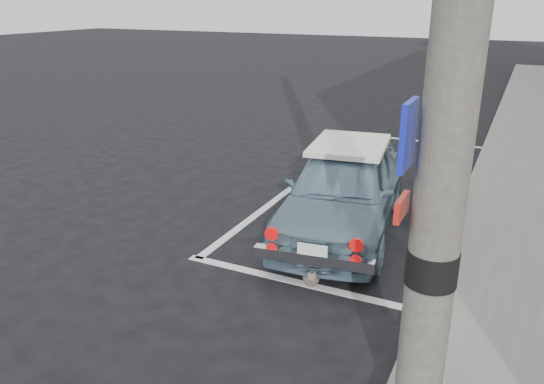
% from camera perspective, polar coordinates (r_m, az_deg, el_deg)
% --- Properties ---
extents(ground, '(80.00, 80.00, 0.00)m').
position_cam_1_polar(ground, '(6.65, 0.98, -6.98)').
color(ground, black).
rests_on(ground, ground).
extents(pline_rear, '(3.00, 0.12, 0.01)m').
position_cam_1_polar(pline_rear, '(6.07, 3.32, -9.81)').
color(pline_rear, silver).
rests_on(pline_rear, ground).
extents(pline_front, '(3.00, 0.12, 0.01)m').
position_cam_1_polar(pline_front, '(12.41, 15.86, 5.27)').
color(pline_front, silver).
rests_on(pline_front, ground).
extents(pline_side, '(0.12, 7.00, 0.01)m').
position_cam_1_polar(pline_side, '(9.52, 3.62, 1.58)').
color(pline_side, silver).
rests_on(pline_side, ground).
extents(retro_coupe, '(1.86, 3.65, 1.19)m').
position_cam_1_polar(retro_coupe, '(7.24, 7.65, 0.35)').
color(retro_coupe, slate).
rests_on(retro_coupe, ground).
extents(cat, '(0.30, 0.42, 0.23)m').
position_cam_1_polar(cat, '(6.01, 4.25, -9.00)').
color(cat, '#65574D').
rests_on(cat, ground).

